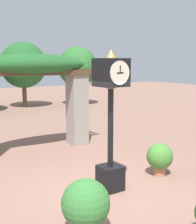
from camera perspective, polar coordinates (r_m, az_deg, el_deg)
ground_plane at (r=7.29m, az=1.09°, el=-14.40°), size 60.00×60.00×0.00m
pedestal_clock at (r=6.91m, az=2.32°, el=-0.12°), size 0.61×0.66×3.18m
pergola at (r=10.25m, az=-11.97°, el=5.40°), size 4.53×1.20×3.19m
potted_plant_far_left at (r=5.49m, az=-2.26°, el=-16.55°), size 0.84×0.84×0.97m
potted_plant_far_right at (r=8.29m, az=11.22°, el=-8.13°), size 0.68×0.68×0.85m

